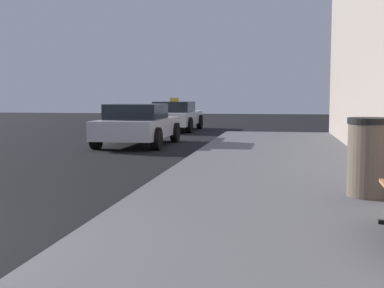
% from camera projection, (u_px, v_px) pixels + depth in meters
% --- Properties ---
extents(sidewalk, '(4.00, 32.00, 0.15)m').
position_uv_depth(sidewalk, '(273.00, 287.00, 3.88)').
color(sidewalk, '#5B5B60').
rests_on(sidewalk, ground_plane).
extents(trash_bin, '(0.63, 0.63, 1.07)m').
position_uv_depth(trash_bin, '(370.00, 157.00, 6.94)').
color(trash_bin, brown).
rests_on(trash_bin, sidewalk).
extents(car_silver, '(1.99, 4.03, 1.27)m').
position_uv_depth(car_silver, '(138.00, 124.00, 15.68)').
color(car_silver, '#B7B7BF').
rests_on(car_silver, ground_plane).
extents(car_white, '(1.94, 4.36, 1.43)m').
position_uv_depth(car_white, '(175.00, 116.00, 22.57)').
color(car_white, white).
rests_on(car_white, ground_plane).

